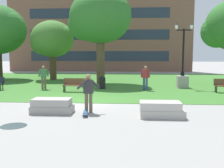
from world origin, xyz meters
TOP-DOWN VIEW (x-y plane):
  - ground_plane at (0.00, 0.00)m, footprint 140.00×140.00m
  - grass_lawn at (0.00, 10.00)m, footprint 40.00×20.00m
  - concrete_block_center at (-0.96, -2.29)m, footprint 1.80×0.90m
  - concrete_block_left at (3.75, -2.72)m, footprint 1.81×0.90m
  - person_skateboarder at (0.63, -2.11)m, footprint 1.00×0.50m
  - skateboard at (0.58, -2.63)m, footprint 0.33×1.04m
  - puddle at (-1.74, -4.44)m, footprint 0.95×0.95m
  - park_bench_far_left at (-1.16, 3.97)m, footprint 1.81×0.56m
  - lamp_post_center at (6.42, 6.55)m, footprint 1.32×0.80m
  - tree_near_right at (-5.15, 12.00)m, footprint 4.37×4.16m
  - tree_far_left at (-0.10, 8.88)m, footprint 5.43×5.17m
  - trash_bin at (0.44, 5.58)m, footprint 0.49×0.49m
  - person_bystander_near_lawn at (-3.74, 5.01)m, footprint 0.69×0.51m
  - person_bystander_far_lawn at (3.56, 5.04)m, footprint 0.68×0.44m
  - building_facade_distant at (-1.94, 24.50)m, footprint 26.41×1.03m

SIDE VIEW (x-z plane):
  - ground_plane at x=0.00m, z-range 0.00..0.00m
  - puddle at x=-1.74m, z-range 0.00..0.01m
  - grass_lawn at x=0.00m, z-range 0.00..0.02m
  - skateboard at x=0.58m, z-range 0.02..0.15m
  - concrete_block_center at x=-0.96m, z-range -0.01..0.63m
  - concrete_block_left at x=3.75m, z-range -0.01..0.63m
  - trash_bin at x=0.44m, z-range 0.02..0.98m
  - park_bench_far_left at x=-1.16m, z-range 0.09..0.99m
  - person_skateboarder at x=0.63m, z-range 0.12..1.83m
  - person_bystander_far_lawn at x=3.56m, z-range 0.13..1.84m
  - person_bystander_near_lawn at x=-3.74m, z-range 0.13..1.84m
  - lamp_post_center at x=6.42m, z-range -1.40..3.40m
  - tree_near_right at x=-5.15m, z-range 1.05..6.80m
  - tree_far_left at x=-0.10m, z-range 1.64..9.44m
  - building_facade_distant at x=-1.94m, z-range -0.01..12.36m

